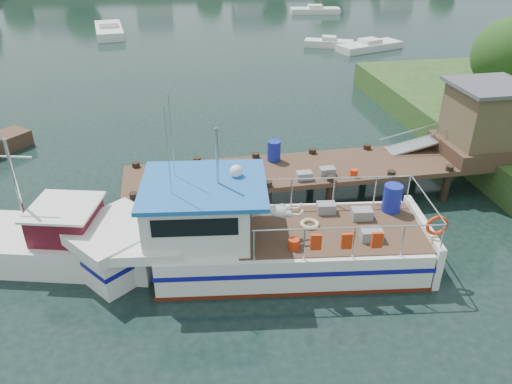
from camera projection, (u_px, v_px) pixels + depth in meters
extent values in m
plane|color=black|center=(273.00, 200.00, 20.89)|extent=(160.00, 160.00, 0.00)
cylinder|color=#332114|center=(499.00, 100.00, 27.50)|extent=(0.50, 0.50, 3.05)
sphere|color=#224317|center=(510.00, 55.00, 26.31)|extent=(3.90, 3.90, 3.90)
cube|color=#462F21|center=(321.00, 168.00, 20.57)|extent=(16.00, 3.00, 0.20)
cylinder|color=black|center=(137.00, 215.00, 18.60)|extent=(0.32, 0.32, 1.90)
cylinder|color=black|center=(138.00, 183.00, 20.83)|extent=(0.32, 0.32, 1.90)
cylinder|color=black|center=(203.00, 209.00, 18.99)|extent=(0.32, 0.32, 1.90)
cylinder|color=black|center=(198.00, 178.00, 21.22)|extent=(0.32, 0.32, 1.90)
cylinder|color=black|center=(268.00, 203.00, 19.38)|extent=(0.32, 0.32, 1.90)
cylinder|color=black|center=(256.00, 173.00, 21.61)|extent=(0.32, 0.32, 1.90)
cylinder|color=black|center=(329.00, 197.00, 19.77)|extent=(0.32, 0.32, 1.90)
cylinder|color=black|center=(311.00, 169.00, 22.01)|extent=(0.32, 0.32, 1.90)
cylinder|color=black|center=(389.00, 192.00, 20.16)|extent=(0.32, 0.32, 1.90)
cylinder|color=black|center=(365.00, 164.00, 22.40)|extent=(0.32, 0.32, 1.90)
cylinder|color=black|center=(446.00, 187.00, 20.55)|extent=(0.32, 0.32, 1.90)
cylinder|color=black|center=(417.00, 160.00, 22.79)|extent=(0.32, 0.32, 1.90)
cylinder|color=black|center=(501.00, 181.00, 20.95)|extent=(0.32, 0.32, 1.90)
cylinder|color=black|center=(467.00, 156.00, 23.18)|extent=(0.32, 0.32, 1.90)
cube|color=#462F21|center=(478.00, 147.00, 21.47)|extent=(3.20, 3.00, 0.60)
cube|color=brown|center=(485.00, 116.00, 20.79)|extent=(2.60, 2.60, 2.40)
cube|color=#47474C|center=(492.00, 86.00, 20.16)|extent=(3.00, 3.00, 0.15)
cube|color=#A5A8AD|center=(418.00, 144.00, 21.91)|extent=(3.34, 0.90, 0.79)
cylinder|color=silver|center=(424.00, 137.00, 21.32)|extent=(3.34, 0.05, 0.76)
cylinder|color=silver|center=(416.00, 130.00, 22.01)|extent=(3.34, 0.05, 0.76)
cube|color=slate|center=(304.00, 176.00, 19.43)|extent=(0.60, 0.40, 0.30)
cube|color=slate|center=(327.00, 171.00, 19.76)|extent=(0.60, 0.40, 0.30)
cylinder|color=red|center=(354.00, 173.00, 19.66)|extent=(0.30, 0.30, 0.28)
cylinder|color=navy|center=(274.00, 151.00, 20.80)|extent=(0.56, 0.56, 0.85)
cube|color=silver|center=(289.00, 247.00, 16.80)|extent=(8.98, 4.49, 1.32)
cube|color=silver|center=(117.00, 253.00, 16.52)|extent=(3.43, 3.43, 1.32)
cube|color=silver|center=(113.00, 232.00, 16.12)|extent=(3.76, 3.73, 0.40)
cube|color=silver|center=(149.00, 231.00, 16.19)|extent=(2.69, 3.54, 0.34)
cube|color=navy|center=(289.00, 243.00, 16.72)|extent=(9.10, 4.55, 0.16)
cube|color=navy|center=(116.00, 248.00, 16.44)|extent=(3.48, 3.48, 0.16)
cube|color=#5A190C|center=(289.00, 261.00, 17.10)|extent=(9.10, 4.53, 0.16)
cube|color=#462F21|center=(331.00, 229.00, 16.54)|extent=(6.54, 3.85, 0.05)
cube|color=silver|center=(420.00, 240.00, 16.96)|extent=(0.66, 3.45, 1.55)
cube|color=silver|center=(198.00, 211.00, 15.92)|extent=(3.56, 3.36, 1.72)
cube|color=black|center=(195.00, 228.00, 14.43)|extent=(2.51, 0.36, 0.57)
cube|color=black|center=(199.00, 179.00, 17.06)|extent=(2.51, 0.36, 0.57)
cube|color=black|center=(145.00, 203.00, 15.67)|extent=(0.30, 2.06, 0.57)
cube|color=#1C5BAD|center=(203.00, 185.00, 15.48)|extent=(4.29, 3.79, 0.14)
cylinder|color=silver|center=(217.00, 156.00, 15.03)|extent=(0.10, 0.10, 1.84)
cylinder|color=silver|center=(168.00, 152.00, 14.23)|extent=(0.03, 0.03, 2.76)
cylinder|color=silver|center=(172.00, 136.00, 15.24)|extent=(0.03, 0.03, 2.76)
sphere|color=silver|center=(236.00, 171.00, 15.82)|extent=(0.46, 0.46, 0.41)
cylinder|color=silver|center=(350.00, 228.00, 14.64)|extent=(5.71, 0.76, 0.05)
cylinder|color=silver|center=(330.00, 178.00, 17.41)|extent=(5.71, 0.76, 0.05)
cylinder|color=silver|center=(428.00, 198.00, 16.16)|extent=(0.44, 3.14, 0.05)
cylinder|color=silver|center=(254.00, 246.00, 14.77)|extent=(0.06, 0.06, 1.09)
cylinder|color=silver|center=(249.00, 194.00, 17.54)|extent=(0.06, 0.06, 1.09)
cylinder|color=silver|center=(304.00, 244.00, 14.84)|extent=(0.06, 0.06, 1.09)
cylinder|color=silver|center=(292.00, 193.00, 17.61)|extent=(0.06, 0.06, 1.09)
cylinder|color=silver|center=(354.00, 243.00, 14.91)|extent=(0.06, 0.06, 1.09)
cylinder|color=silver|center=(334.00, 191.00, 17.68)|extent=(0.06, 0.06, 1.09)
cylinder|color=silver|center=(403.00, 241.00, 14.99)|extent=(0.06, 0.06, 1.09)
cylinder|color=silver|center=(375.00, 190.00, 17.75)|extent=(0.06, 0.06, 1.09)
cylinder|color=silver|center=(442.00, 240.00, 15.05)|extent=(0.06, 0.06, 1.09)
cylinder|color=silver|center=(408.00, 189.00, 17.81)|extent=(0.06, 0.06, 1.09)
cube|color=slate|center=(371.00, 235.00, 15.90)|extent=(0.74, 0.54, 0.37)
cube|color=slate|center=(362.00, 214.00, 17.00)|extent=(0.74, 0.54, 0.37)
cube|color=slate|center=(326.00, 208.00, 17.35)|extent=(0.68, 0.51, 0.37)
cylinder|color=navy|center=(392.00, 198.00, 17.31)|extent=(0.72, 0.72, 1.01)
cylinder|color=red|center=(294.00, 244.00, 15.49)|extent=(0.38, 0.38, 0.34)
torus|color=#BFB28C|center=(310.00, 224.00, 16.67)|extent=(0.72, 0.72, 0.14)
torus|color=red|center=(437.00, 225.00, 15.59)|extent=(0.72, 0.20, 0.71)
cube|color=red|center=(316.00, 242.00, 14.80)|extent=(0.33, 0.15, 0.52)
cube|color=red|center=(347.00, 241.00, 14.84)|extent=(0.33, 0.15, 0.52)
cube|color=red|center=(377.00, 240.00, 14.89)|extent=(0.33, 0.15, 0.52)
imported|color=silver|center=(270.00, 210.00, 15.65)|extent=(0.57, 0.79, 2.02)
cube|color=silver|center=(56.00, 246.00, 17.07)|extent=(7.42, 4.26, 1.08)
cube|color=#500D19|center=(66.00, 221.00, 16.54)|extent=(2.36, 2.36, 1.02)
cube|color=silver|center=(63.00, 207.00, 16.28)|extent=(2.62, 2.62, 0.09)
cylinder|color=silver|center=(17.00, 187.00, 16.03)|extent=(0.13, 0.13, 3.34)
cylinder|color=silver|center=(9.00, 157.00, 15.51)|extent=(1.47, 0.44, 0.06)
cube|color=silver|center=(315.00, 11.00, 60.15)|extent=(6.08, 2.75, 0.63)
cube|color=silver|center=(315.00, 7.00, 59.92)|extent=(1.81, 1.61, 0.41)
cube|color=silver|center=(329.00, 44.00, 44.91)|extent=(4.53, 2.97, 0.60)
cube|color=silver|center=(329.00, 38.00, 44.69)|extent=(1.50, 1.41, 0.39)
cube|color=silver|center=(369.00, 46.00, 43.95)|extent=(6.32, 3.86, 0.60)
cube|color=silver|center=(370.00, 41.00, 43.73)|extent=(2.05, 1.90, 0.38)
cube|color=silver|center=(109.00, 31.00, 49.47)|extent=(3.36, 7.59, 0.79)
cube|color=silver|center=(108.00, 24.00, 49.18)|extent=(2.00, 2.25, 0.51)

